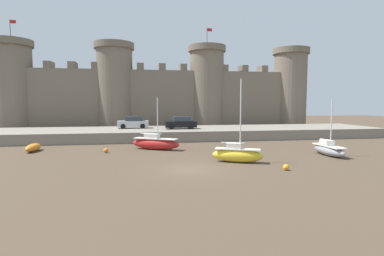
{
  "coord_description": "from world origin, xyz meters",
  "views": [
    {
      "loc": [
        -3.38,
        -20.72,
        4.71
      ],
      "look_at": [
        0.94,
        5.04,
        2.5
      ],
      "focal_mm": 28.0,
      "sensor_mm": 36.0,
      "label": 1
    }
  ],
  "objects_px": {
    "sailboat_foreground_left": "(329,149)",
    "mooring_buoy_mid_mud": "(237,146)",
    "car_quay_centre_east": "(181,123)",
    "rowboat_midflat_centre": "(33,147)",
    "mooring_buoy_near_channel": "(106,151)",
    "mooring_buoy_near_shore": "(286,167)",
    "sailboat_foreground_right": "(155,143)",
    "car_quay_centre_west": "(133,122)",
    "sailboat_foreground_centre": "(237,154)"
  },
  "relations": [
    {
      "from": "mooring_buoy_near_shore",
      "to": "sailboat_foreground_left",
      "type": "bearing_deg",
      "value": 36.63
    },
    {
      "from": "rowboat_midflat_centre",
      "to": "sailboat_foreground_left",
      "type": "bearing_deg",
      "value": -14.07
    },
    {
      "from": "mooring_buoy_near_channel",
      "to": "sailboat_foreground_centre",
      "type": "bearing_deg",
      "value": -30.37
    },
    {
      "from": "mooring_buoy_near_shore",
      "to": "rowboat_midflat_centre",
      "type": "bearing_deg",
      "value": 150.26
    },
    {
      "from": "sailboat_foreground_left",
      "to": "car_quay_centre_west",
      "type": "relative_size",
      "value": 1.24
    },
    {
      "from": "rowboat_midflat_centre",
      "to": "car_quay_centre_west",
      "type": "height_order",
      "value": "car_quay_centre_west"
    },
    {
      "from": "rowboat_midflat_centre",
      "to": "mooring_buoy_mid_mud",
      "type": "xyz_separation_m",
      "value": [
        20.2,
        -0.95,
        -0.16
      ]
    },
    {
      "from": "sailboat_foreground_left",
      "to": "car_quay_centre_west",
      "type": "xyz_separation_m",
      "value": [
        -17.61,
        17.04,
        1.5
      ]
    },
    {
      "from": "car_quay_centre_east",
      "to": "mooring_buoy_near_shore",
      "type": "bearing_deg",
      "value": -76.4
    },
    {
      "from": "rowboat_midflat_centre",
      "to": "mooring_buoy_near_shore",
      "type": "relative_size",
      "value": 6.74
    },
    {
      "from": "rowboat_midflat_centre",
      "to": "mooring_buoy_mid_mud",
      "type": "height_order",
      "value": "rowboat_midflat_centre"
    },
    {
      "from": "sailboat_foreground_right",
      "to": "car_quay_centre_west",
      "type": "distance_m",
      "value": 11.43
    },
    {
      "from": "rowboat_midflat_centre",
      "to": "mooring_buoy_near_channel",
      "type": "height_order",
      "value": "rowboat_midflat_centre"
    },
    {
      "from": "sailboat_foreground_centre",
      "to": "mooring_buoy_near_channel",
      "type": "distance_m",
      "value": 12.52
    },
    {
      "from": "car_quay_centre_east",
      "to": "sailboat_foreground_right",
      "type": "bearing_deg",
      "value": -112.73
    },
    {
      "from": "mooring_buoy_near_channel",
      "to": "mooring_buoy_mid_mud",
      "type": "xyz_separation_m",
      "value": [
        13.15,
        1.08,
        0.01
      ]
    },
    {
      "from": "sailboat_foreground_right",
      "to": "mooring_buoy_mid_mud",
      "type": "distance_m",
      "value": 8.49
    },
    {
      "from": "mooring_buoy_mid_mud",
      "to": "car_quay_centre_west",
      "type": "distance_m",
      "value": 15.79
    },
    {
      "from": "mooring_buoy_near_shore",
      "to": "sailboat_foreground_right",
      "type": "bearing_deg",
      "value": 128.42
    },
    {
      "from": "sailboat_foreground_left",
      "to": "car_quay_centre_east",
      "type": "xyz_separation_m",
      "value": [
        -11.37,
        15.01,
        1.5
      ]
    },
    {
      "from": "sailboat_foreground_right",
      "to": "car_quay_centre_east",
      "type": "distance_m",
      "value": 9.91
    },
    {
      "from": "sailboat_foreground_right",
      "to": "mooring_buoy_near_channel",
      "type": "xyz_separation_m",
      "value": [
        -4.68,
        -1.26,
        -0.44
      ]
    },
    {
      "from": "mooring_buoy_near_channel",
      "to": "car_quay_centre_east",
      "type": "xyz_separation_m",
      "value": [
        8.46,
        10.31,
        1.83
      ]
    },
    {
      "from": "mooring_buoy_near_channel",
      "to": "mooring_buoy_mid_mud",
      "type": "relative_size",
      "value": 0.96
    },
    {
      "from": "mooring_buoy_mid_mud",
      "to": "sailboat_foreground_left",
      "type": "bearing_deg",
      "value": -40.88
    },
    {
      "from": "sailboat_foreground_left",
      "to": "mooring_buoy_mid_mud",
      "type": "distance_m",
      "value": 8.85
    },
    {
      "from": "rowboat_midflat_centre",
      "to": "car_quay_centre_west",
      "type": "distance_m",
      "value": 13.96
    },
    {
      "from": "rowboat_midflat_centre",
      "to": "mooring_buoy_near_shore",
      "type": "xyz_separation_m",
      "value": [
        20.33,
        -11.61,
        -0.18
      ]
    },
    {
      "from": "sailboat_foreground_right",
      "to": "car_quay_centre_west",
      "type": "bearing_deg",
      "value": 102.48
    },
    {
      "from": "sailboat_foreground_right",
      "to": "rowboat_midflat_centre",
      "type": "distance_m",
      "value": 11.76
    },
    {
      "from": "car_quay_centre_west",
      "to": "sailboat_foreground_centre",
      "type": "bearing_deg",
      "value": -65.34
    },
    {
      "from": "mooring_buoy_mid_mud",
      "to": "car_quay_centre_west",
      "type": "height_order",
      "value": "car_quay_centre_west"
    },
    {
      "from": "car_quay_centre_east",
      "to": "sailboat_foreground_left",
      "type": "bearing_deg",
      "value": -52.86
    },
    {
      "from": "sailboat_foreground_left",
      "to": "car_quay_centre_west",
      "type": "height_order",
      "value": "sailboat_foreground_left"
    },
    {
      "from": "mooring_buoy_near_shore",
      "to": "car_quay_centre_east",
      "type": "distance_m",
      "value": 20.55
    },
    {
      "from": "sailboat_foreground_right",
      "to": "sailboat_foreground_centre",
      "type": "relative_size",
      "value": 0.79
    },
    {
      "from": "sailboat_foreground_right",
      "to": "sailboat_foreground_left",
      "type": "xyz_separation_m",
      "value": [
        15.16,
        -5.97,
        -0.11
      ]
    },
    {
      "from": "mooring_buoy_mid_mud",
      "to": "sailboat_foreground_centre",
      "type": "bearing_deg",
      "value": -107.64
    },
    {
      "from": "sailboat_foreground_centre",
      "to": "sailboat_foreground_left",
      "type": "bearing_deg",
      "value": 10.14
    },
    {
      "from": "mooring_buoy_mid_mud",
      "to": "sailboat_foreground_right",
      "type": "bearing_deg",
      "value": 178.79
    },
    {
      "from": "mooring_buoy_mid_mud",
      "to": "car_quay_centre_east",
      "type": "relative_size",
      "value": 0.11
    },
    {
      "from": "sailboat_foreground_right",
      "to": "rowboat_midflat_centre",
      "type": "height_order",
      "value": "sailboat_foreground_right"
    },
    {
      "from": "car_quay_centre_west",
      "to": "car_quay_centre_east",
      "type": "xyz_separation_m",
      "value": [
        6.24,
        -2.03,
        0.0
      ]
    },
    {
      "from": "sailboat_foreground_centre",
      "to": "mooring_buoy_near_channel",
      "type": "xyz_separation_m",
      "value": [
        -10.79,
        6.32,
        -0.43
      ]
    },
    {
      "from": "sailboat_foreground_left",
      "to": "car_quay_centre_east",
      "type": "distance_m",
      "value": 18.89
    },
    {
      "from": "mooring_buoy_near_shore",
      "to": "mooring_buoy_mid_mud",
      "type": "distance_m",
      "value": 10.67
    },
    {
      "from": "sailboat_foreground_centre",
      "to": "mooring_buoy_near_shore",
      "type": "bearing_deg",
      "value": -52.68
    },
    {
      "from": "sailboat_foreground_right",
      "to": "car_quay_centre_east",
      "type": "bearing_deg",
      "value": 67.27
    },
    {
      "from": "sailboat_foreground_centre",
      "to": "mooring_buoy_mid_mud",
      "type": "height_order",
      "value": "sailboat_foreground_centre"
    },
    {
      "from": "sailboat_foreground_right",
      "to": "mooring_buoy_near_channel",
      "type": "relative_size",
      "value": 11.66
    }
  ]
}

